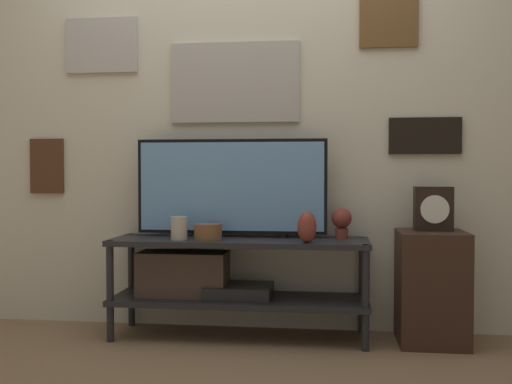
% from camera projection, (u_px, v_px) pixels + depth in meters
% --- Properties ---
extents(ground_plane, '(12.00, 12.00, 0.00)m').
position_uv_depth(ground_plane, '(232.00, 350.00, 3.09)').
color(ground_plane, '#846647').
extents(wall_back, '(6.40, 0.08, 2.70)m').
position_uv_depth(wall_back, '(245.00, 99.00, 3.53)').
color(wall_back, beige).
rests_on(wall_back, ground_plane).
extents(media_console, '(1.42, 0.41, 0.55)m').
position_uv_depth(media_console, '(218.00, 275.00, 3.33)').
color(media_console, '#232326').
rests_on(media_console, ground_plane).
extents(television, '(1.08, 0.05, 0.56)m').
position_uv_depth(television, '(231.00, 187.00, 3.39)').
color(television, black).
rests_on(television, media_console).
extents(vase_wide_bowl, '(0.15, 0.15, 0.09)m').
position_uv_depth(vase_wide_bowl, '(208.00, 232.00, 3.26)').
color(vase_wide_bowl, brown).
rests_on(vase_wide_bowl, media_console).
extents(vase_urn_stoneware, '(0.10, 0.10, 0.17)m').
position_uv_depth(vase_urn_stoneware, '(307.00, 227.00, 3.12)').
color(vase_urn_stoneware, brown).
rests_on(vase_urn_stoneware, media_console).
extents(candle_jar, '(0.09, 0.09, 0.13)m').
position_uv_depth(candle_jar, '(179.00, 228.00, 3.26)').
color(candle_jar, '#C1B29E').
rests_on(candle_jar, media_console).
extents(decorative_bust, '(0.11, 0.11, 0.17)m').
position_uv_depth(decorative_bust, '(342.00, 221.00, 3.34)').
color(decorative_bust, brown).
rests_on(decorative_bust, media_console).
extents(side_table, '(0.36, 0.37, 0.60)m').
position_uv_depth(side_table, '(431.00, 287.00, 3.21)').
color(side_table, '#382319').
rests_on(side_table, ground_plane).
extents(mantel_clock, '(0.20, 0.11, 0.24)m').
position_uv_depth(mantel_clock, '(433.00, 209.00, 3.23)').
color(mantel_clock, black).
rests_on(mantel_clock, side_table).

